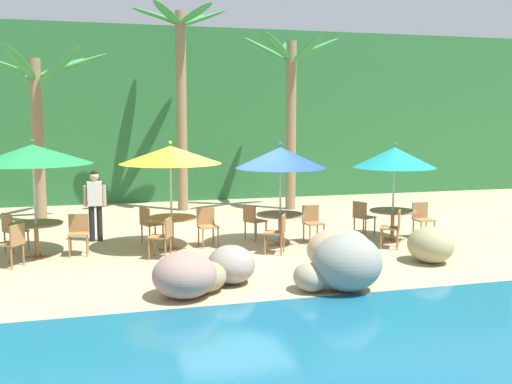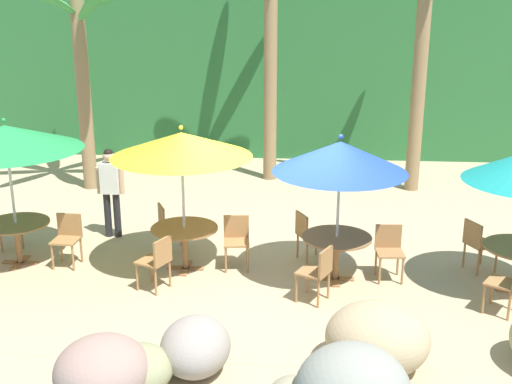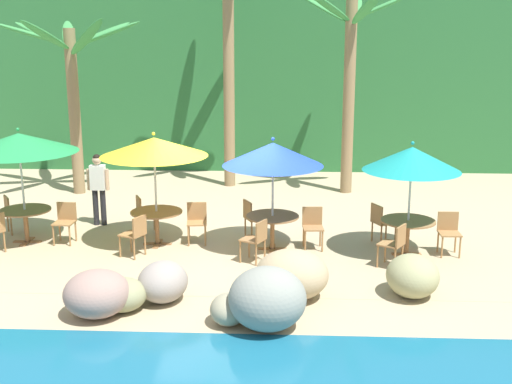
# 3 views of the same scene
# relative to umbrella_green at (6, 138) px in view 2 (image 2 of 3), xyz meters

# --- Properties ---
(ground_plane) EXTENTS (120.00, 120.00, 0.00)m
(ground_plane) POSITION_rel_umbrella_green_xyz_m (4.18, -0.20, -2.19)
(ground_plane) COLOR tan
(terrace_deck) EXTENTS (18.00, 5.20, 0.01)m
(terrace_deck) POSITION_rel_umbrella_green_xyz_m (4.18, -0.20, -2.18)
(terrace_deck) COLOR tan
(terrace_deck) RESTS_ON ground
(foliage_backdrop) EXTENTS (28.00, 2.40, 6.00)m
(foliage_backdrop) POSITION_rel_umbrella_green_xyz_m (4.18, 8.80, 0.81)
(foliage_backdrop) COLOR #286633
(foliage_backdrop) RESTS_ON ground
(rock_seawall) EXTENTS (17.61, 3.37, 0.99)m
(rock_seawall) POSITION_rel_umbrella_green_xyz_m (4.86, -2.99, -1.79)
(rock_seawall) COLOR tan
(rock_seawall) RESTS_ON ground
(umbrella_green) EXTENTS (2.44, 2.44, 2.51)m
(umbrella_green) POSITION_rel_umbrella_green_xyz_m (0.00, 0.00, 0.00)
(umbrella_green) COLOR silver
(umbrella_green) RESTS_ON ground
(dining_table_green) EXTENTS (1.10, 1.10, 0.74)m
(dining_table_green) POSITION_rel_umbrella_green_xyz_m (0.00, 0.00, -1.57)
(dining_table_green) COLOR olive
(dining_table_green) RESTS_ON ground
(chair_green_seaward) EXTENTS (0.44, 0.45, 0.87)m
(chair_green_seaward) POSITION_rel_umbrella_green_xyz_m (0.85, 0.05, -1.67)
(chair_green_seaward) COLOR #9E7042
(chair_green_seaward) RESTS_ON ground
(chair_green_inland) EXTENTS (0.59, 0.59, 0.87)m
(chair_green_inland) POSITION_rel_umbrella_green_xyz_m (-0.56, 0.65, -1.67)
(chair_green_inland) COLOR #9E7042
(chair_green_inland) RESTS_ON ground
(umbrella_yellow) EXTENTS (2.25, 2.25, 2.44)m
(umbrella_yellow) POSITION_rel_umbrella_green_xyz_m (2.85, -0.01, -0.06)
(umbrella_yellow) COLOR silver
(umbrella_yellow) RESTS_ON ground
(dining_table_yellow) EXTENTS (1.10, 1.10, 0.74)m
(dining_table_yellow) POSITION_rel_umbrella_green_xyz_m (2.85, -0.01, -1.57)
(dining_table_yellow) COLOR olive
(dining_table_yellow) RESTS_ON ground
(chair_yellow_seaward) EXTENTS (0.47, 0.47, 0.87)m
(chair_yellow_seaward) POSITION_rel_umbrella_green_xyz_m (3.69, 0.18, -1.67)
(chair_yellow_seaward) COLOR #9E7042
(chair_yellow_seaward) RESTS_ON ground
(chair_yellow_inland) EXTENTS (0.56, 0.56, 0.87)m
(chair_yellow_inland) POSITION_rel_umbrella_green_xyz_m (2.42, 0.73, -1.67)
(chair_yellow_inland) COLOR #9E7042
(chair_yellow_inland) RESTS_ON ground
(chair_yellow_left) EXTENTS (0.56, 0.56, 0.87)m
(chair_yellow_left) POSITION_rel_umbrella_green_xyz_m (2.58, -0.82, -1.67)
(chair_yellow_left) COLOR #9E7042
(chair_yellow_left) RESTS_ON ground
(umbrella_blue) EXTENTS (2.07, 2.07, 2.38)m
(umbrella_blue) POSITION_rel_umbrella_green_xyz_m (5.32, -0.23, -0.15)
(umbrella_blue) COLOR silver
(umbrella_blue) RESTS_ON ground
(dining_table_blue) EXTENTS (1.10, 1.10, 0.74)m
(dining_table_blue) POSITION_rel_umbrella_green_xyz_m (5.32, -0.23, -1.57)
(dining_table_blue) COLOR olive
(dining_table_blue) RESTS_ON ground
(chair_blue_seaward) EXTENTS (0.45, 0.46, 0.87)m
(chair_blue_seaward) POSITION_rel_umbrella_green_xyz_m (6.16, -0.08, -1.67)
(chair_blue_seaward) COLOR #9E7042
(chair_blue_seaward) RESTS_ON ground
(chair_blue_inland) EXTENTS (0.57, 0.57, 0.87)m
(chair_blue_inland) POSITION_rel_umbrella_green_xyz_m (4.86, 0.49, -1.67)
(chair_blue_inland) COLOR #9E7042
(chair_blue_inland) RESTS_ON ground
(chair_blue_left) EXTENTS (0.57, 0.57, 0.87)m
(chair_blue_left) POSITION_rel_umbrella_green_xyz_m (5.03, -1.03, -1.67)
(chair_blue_left) COLOR #9E7042
(chair_blue_left) RESTS_ON ground
(chair_teal_inland) EXTENTS (0.57, 0.56, 0.87)m
(chair_teal_inland) POSITION_rel_umbrella_green_xyz_m (7.63, 0.29, -1.67)
(chair_teal_inland) COLOR #9E7042
(chair_teal_inland) RESTS_ON ground
(chair_teal_left) EXTENTS (0.59, 0.58, 0.87)m
(chair_teal_left) POSITION_rel_umbrella_green_xyz_m (7.70, -1.21, -1.67)
(chair_teal_left) COLOR #9E7042
(chair_teal_left) RESTS_ON ground
(palm_tree_nearest) EXTENTS (3.86, 3.78, 4.81)m
(palm_tree_nearest) POSITION_rel_umbrella_green_xyz_m (-0.25, 4.46, 1.25)
(palm_tree_nearest) COLOR olive
(palm_tree_nearest) RESTS_ON ground
(palm_tree_second) EXTENTS (2.93, 2.77, 6.29)m
(palm_tree_second) POSITION_rel_umbrella_green_xyz_m (3.94, 5.59, 1.99)
(palm_tree_second) COLOR olive
(palm_tree_second) RESTS_ON ground
(palm_tree_third) EXTENTS (3.06, 3.07, 5.48)m
(palm_tree_third) POSITION_rel_umbrella_green_xyz_m (7.29, 4.90, 1.41)
(palm_tree_third) COLOR olive
(palm_tree_third) RESTS_ON ground
(waiter_in_white) EXTENTS (0.52, 0.21, 1.70)m
(waiter_in_white) POSITION_rel_umbrella_green_xyz_m (1.22, 1.37, -1.20)
(waiter_in_white) COLOR #232328
(waiter_in_white) RESTS_ON ground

